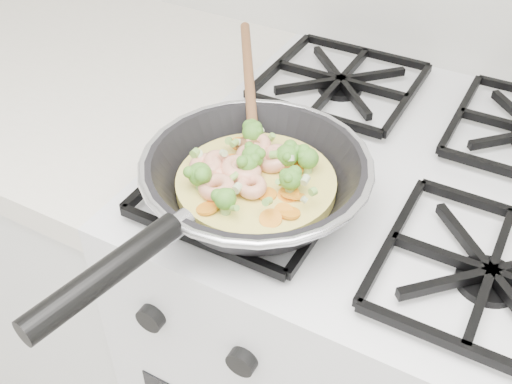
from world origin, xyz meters
The scene contains 3 objects.
stove centered at (0.00, 1.70, 0.46)m, with size 0.60×0.60×0.92m.
counter_left centered at (-0.80, 1.70, 0.45)m, with size 1.00×0.60×0.90m.
skillet centered at (-0.13, 1.53, 0.96)m, with size 0.31×0.58×0.08m.
Camera 1 is at (0.14, 1.04, 1.41)m, focal length 42.69 mm.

